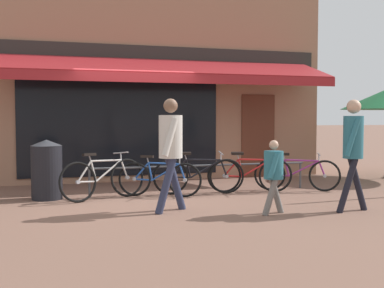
% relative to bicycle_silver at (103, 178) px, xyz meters
% --- Properties ---
extents(ground_plane, '(160.00, 160.00, 0.00)m').
position_rel_bicycle_silver_xyz_m(ground_plane, '(0.79, -0.13, -0.39)').
color(ground_plane, brown).
extents(shop_front, '(8.50, 4.48, 5.08)m').
position_rel_bicycle_silver_xyz_m(shop_front, '(1.62, 3.83, 2.14)').
color(shop_front, '#9E7056').
rests_on(shop_front, ground_plane).
extents(bike_rack_rail, '(4.54, 0.04, 0.57)m').
position_rel_bicycle_silver_xyz_m(bike_rack_rail, '(1.99, 0.23, 0.10)').
color(bike_rack_rail, '#47494F').
rests_on(bike_rack_rail, ground_plane).
extents(bicycle_silver, '(1.67, 0.85, 0.88)m').
position_rel_bicycle_silver_xyz_m(bicycle_silver, '(0.00, 0.00, 0.00)').
color(bicycle_silver, black).
rests_on(bicycle_silver, ground_plane).
extents(bicycle_blue, '(1.52, 0.80, 0.80)m').
position_rel_bicycle_silver_xyz_m(bicycle_blue, '(1.07, 0.03, -0.04)').
color(bicycle_blue, black).
rests_on(bicycle_blue, ground_plane).
extents(bicycle_black, '(1.80, 0.57, 0.85)m').
position_rel_bicycle_silver_xyz_m(bicycle_black, '(1.87, 0.06, -0.01)').
color(bicycle_black, black).
rests_on(bicycle_black, ground_plane).
extents(bicycle_red, '(1.71, 0.65, 0.84)m').
position_rel_bicycle_silver_xyz_m(bicycle_red, '(2.92, -0.02, -0.02)').
color(bicycle_red, black).
rests_on(bicycle_red, ground_plane).
extents(bicycle_purple, '(1.60, 0.85, 0.79)m').
position_rel_bicycle_silver_xyz_m(bicycle_purple, '(3.94, -0.09, -0.04)').
color(bicycle_purple, black).
rests_on(bicycle_purple, ground_plane).
extents(pedestrian_adult, '(0.60, 0.68, 1.83)m').
position_rel_bicycle_silver_xyz_m(pedestrian_adult, '(0.92, -1.48, 0.72)').
color(pedestrian_adult, '#282D47').
rests_on(pedestrian_adult, ground_plane).
extents(pedestrian_child, '(0.44, 0.46, 1.17)m').
position_rel_bicycle_silver_xyz_m(pedestrian_child, '(2.41, -2.14, 0.31)').
color(pedestrian_child, slate).
rests_on(pedestrian_child, ground_plane).
extents(pedestrian_second_adult, '(0.64, 0.42, 1.81)m').
position_rel_bicycle_silver_xyz_m(pedestrian_second_adult, '(3.72, -2.31, 0.73)').
color(pedestrian_second_adult, black).
rests_on(pedestrian_second_adult, ground_plane).
extents(litter_bin, '(0.57, 0.57, 1.11)m').
position_rel_bicycle_silver_xyz_m(litter_bin, '(-1.00, 0.32, 0.17)').
color(litter_bin, black).
rests_on(litter_bin, ground_plane).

